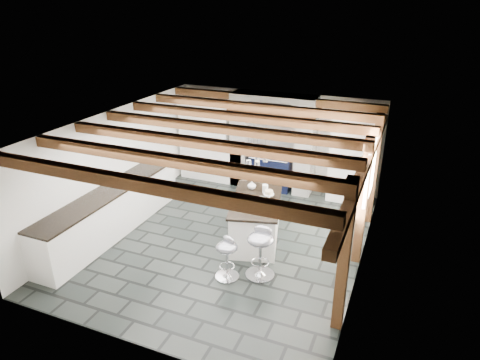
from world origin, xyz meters
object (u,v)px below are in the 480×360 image
at_px(bar_stool_near, 261,247).
at_px(bar_stool_far, 227,253).
at_px(range_cooker, 272,170).
at_px(kitchen_island, 256,218).

distance_m(bar_stool_near, bar_stool_far, 0.56).
relative_size(range_cooker, bar_stool_near, 1.11).
height_order(kitchen_island, bar_stool_near, kitchen_island).
height_order(range_cooker, bar_stool_near, range_cooker).
bearing_deg(bar_stool_near, range_cooker, 105.24).
xyz_separation_m(kitchen_island, bar_stool_far, (0.00, -1.36, 0.03)).
height_order(range_cooker, kitchen_island, kitchen_island).
relative_size(kitchen_island, bar_stool_near, 2.08).
xyz_separation_m(range_cooker, kitchen_island, (0.51, -2.45, -0.03)).
bearing_deg(bar_stool_far, kitchen_island, 111.95).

